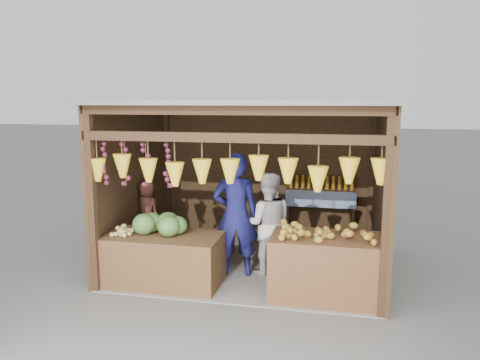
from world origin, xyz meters
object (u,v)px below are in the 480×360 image
(counter_right, at_px, (326,268))
(vendor_seated, at_px, (147,210))
(woman_standing, at_px, (268,224))
(counter_left, at_px, (164,260))
(man_standing, at_px, (236,215))

(counter_right, distance_m, vendor_seated, 3.26)
(counter_right, xyz_separation_m, woman_standing, (-0.92, 0.77, 0.36))
(counter_left, xyz_separation_m, vendor_seated, (-0.71, 1.10, 0.45))
(woman_standing, bearing_deg, vendor_seated, -16.37)
(counter_right, height_order, man_standing, man_standing)
(counter_left, height_order, counter_right, counter_right)
(man_standing, height_order, vendor_seated, man_standing)
(counter_left, xyz_separation_m, man_standing, (0.95, 0.57, 0.58))
(counter_right, bearing_deg, man_standing, 157.22)
(woman_standing, distance_m, vendor_seated, 2.15)
(counter_left, height_order, woman_standing, woman_standing)
(counter_left, height_order, vendor_seated, vendor_seated)
(man_standing, xyz_separation_m, woman_standing, (0.46, 0.19, -0.15))
(woman_standing, bearing_deg, man_standing, 15.44)
(counter_right, height_order, woman_standing, woman_standing)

